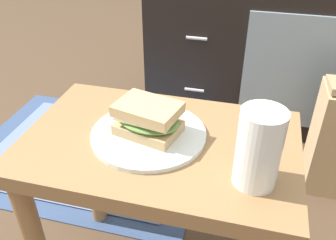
{
  "coord_description": "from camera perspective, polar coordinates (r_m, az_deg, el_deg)",
  "views": [
    {
      "loc": [
        0.17,
        -0.57,
        0.9
      ],
      "look_at": [
        0.02,
        0.0,
        0.51
      ],
      "focal_mm": 38.75,
      "sensor_mm": 36.0,
      "label": 1
    }
  ],
  "objects": [
    {
      "name": "side_table",
      "position": [
        0.79,
        -1.24,
        -8.32
      ],
      "size": [
        0.56,
        0.36,
        0.46
      ],
      "color": "olive",
      "rests_on": "ground"
    },
    {
      "name": "tv_cabinet",
      "position": [
        1.64,
        15.2,
        10.4
      ],
      "size": [
        0.96,
        0.46,
        0.58
      ],
      "color": "black",
      "rests_on": "ground"
    },
    {
      "name": "area_rug",
      "position": [
        1.47,
        -12.28,
        -4.81
      ],
      "size": [
        0.9,
        0.7,
        0.01
      ],
      "color": "#384C72",
      "rests_on": "ground"
    },
    {
      "name": "plate",
      "position": [
        0.74,
        -3.06,
        -2.22
      ],
      "size": [
        0.24,
        0.24,
        0.01
      ],
      "primitive_type": "cylinder",
      "color": "silver",
      "rests_on": "side_table"
    },
    {
      "name": "sandwich_front",
      "position": [
        0.72,
        -3.15,
        0.21
      ],
      "size": [
        0.15,
        0.12,
        0.07
      ],
      "color": "tan",
      "rests_on": "plate"
    },
    {
      "name": "beer_glass",
      "position": [
        0.62,
        14.05,
        -4.58
      ],
      "size": [
        0.08,
        0.08,
        0.14
      ],
      "color": "silver",
      "rests_on": "side_table"
    }
  ]
}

